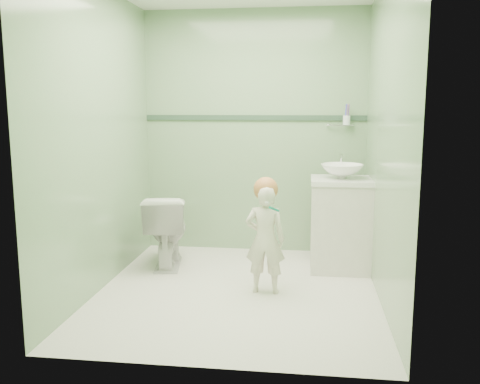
# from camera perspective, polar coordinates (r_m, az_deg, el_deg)

# --- Properties ---
(ground) EXTENTS (2.50, 2.50, 0.00)m
(ground) POSITION_cam_1_polar(r_m,az_deg,el_deg) (4.23, -0.27, -10.83)
(ground) COLOR silver
(ground) RESTS_ON ground
(room_shell) EXTENTS (2.50, 2.54, 2.40)m
(room_shell) POSITION_cam_1_polar(r_m,az_deg,el_deg) (3.97, -0.28, 5.63)
(room_shell) COLOR #80AF7C
(room_shell) RESTS_ON ground
(trim_stripe) EXTENTS (2.20, 0.02, 0.05)m
(trim_stripe) POSITION_cam_1_polar(r_m,az_deg,el_deg) (5.20, 1.56, 8.18)
(trim_stripe) COLOR #2E4938
(trim_stripe) RESTS_ON room_shell
(vanity) EXTENTS (0.52, 0.50, 0.80)m
(vanity) POSITION_cam_1_polar(r_m,az_deg,el_deg) (4.76, 10.97, -3.65)
(vanity) COLOR silver
(vanity) RESTS_ON ground
(counter) EXTENTS (0.54, 0.52, 0.04)m
(counter) POSITION_cam_1_polar(r_m,az_deg,el_deg) (4.68, 11.13, 1.24)
(counter) COLOR white
(counter) RESTS_ON vanity
(basin) EXTENTS (0.37, 0.37, 0.13)m
(basin) POSITION_cam_1_polar(r_m,az_deg,el_deg) (4.67, 11.16, 2.26)
(basin) COLOR white
(basin) RESTS_ON counter
(faucet) EXTENTS (0.03, 0.13, 0.18)m
(faucet) POSITION_cam_1_polar(r_m,az_deg,el_deg) (4.85, 11.05, 3.46)
(faucet) COLOR silver
(faucet) RESTS_ON counter
(cup_holder) EXTENTS (0.26, 0.07, 0.21)m
(cup_holder) POSITION_cam_1_polar(r_m,az_deg,el_deg) (5.12, 11.58, 7.78)
(cup_holder) COLOR silver
(cup_holder) RESTS_ON room_shell
(toilet) EXTENTS (0.48, 0.71, 0.67)m
(toilet) POSITION_cam_1_polar(r_m,az_deg,el_deg) (4.83, -8.07, -4.17)
(toilet) COLOR white
(toilet) RESTS_ON ground
(toddler) EXTENTS (0.32, 0.21, 0.86)m
(toddler) POSITION_cam_1_polar(r_m,az_deg,el_deg) (4.08, 2.78, -5.23)
(toddler) COLOR silver
(toddler) RESTS_ON ground
(hair_cap) EXTENTS (0.19, 0.19, 0.19)m
(hair_cap) POSITION_cam_1_polar(r_m,az_deg,el_deg) (4.03, 2.85, 0.31)
(hair_cap) COLOR #B8733D
(hair_cap) RESTS_ON toddler
(teal_toothbrush) EXTENTS (0.11, 0.13, 0.08)m
(teal_toothbrush) POSITION_cam_1_polar(r_m,az_deg,el_deg) (3.89, 3.70, -1.81)
(teal_toothbrush) COLOR #037E64
(teal_toothbrush) RESTS_ON toddler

